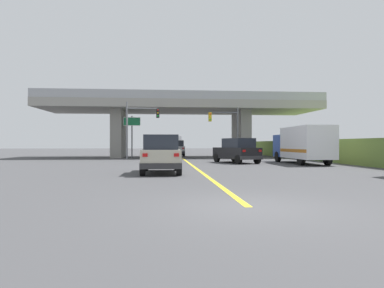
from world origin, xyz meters
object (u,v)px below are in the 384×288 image
(suv_lead, at_px, (161,154))
(traffic_signal_farside, at_px, (138,123))
(box_truck, at_px, (303,144))
(sedan_oncoming, at_px, (177,148))
(semi_truck_distant, at_px, (175,144))
(highway_sign, at_px, (132,127))
(traffic_signal_nearside, at_px, (228,125))
(suv_crossing, at_px, (237,151))

(suv_lead, height_order, traffic_signal_farside, traffic_signal_farside)
(suv_lead, xyz_separation_m, box_truck, (11.06, 7.55, 0.53))
(suv_lead, xyz_separation_m, sedan_oncoming, (1.90, 25.80, 0.00))
(sedan_oncoming, distance_m, semi_truck_distant, 22.78)
(box_truck, bearing_deg, highway_sign, 140.48)
(sedan_oncoming, bearing_deg, traffic_signal_farside, -115.32)
(traffic_signal_nearside, height_order, highway_sign, traffic_signal_nearside)
(suv_lead, relative_size, traffic_signal_farside, 0.73)
(suv_lead, bearing_deg, traffic_signal_nearside, 67.77)
(semi_truck_distant, bearing_deg, highway_sign, -101.19)
(box_truck, height_order, sedan_oncoming, box_truck)
(suv_crossing, distance_m, traffic_signal_nearside, 8.23)
(suv_lead, distance_m, traffic_signal_nearside, 18.41)
(suv_lead, relative_size, box_truck, 0.60)
(box_truck, height_order, traffic_signal_farside, traffic_signal_farside)
(suv_crossing, height_order, traffic_signal_nearside, traffic_signal_nearside)
(traffic_signal_nearside, bearing_deg, sedan_oncoming, 119.27)
(traffic_signal_farside, bearing_deg, traffic_signal_nearside, 2.08)
(suv_lead, distance_m, highway_sign, 19.88)
(highway_sign, xyz_separation_m, semi_truck_distant, (5.76, 29.13, -1.90))
(suv_lead, xyz_separation_m, highway_sign, (-3.35, 19.44, 2.48))
(suv_lead, relative_size, semi_truck_distant, 0.59)
(suv_lead, xyz_separation_m, suv_crossing, (6.15, 9.08, 0.00))
(box_truck, relative_size, highway_sign, 1.54)
(suv_lead, distance_m, box_truck, 13.40)
(box_truck, distance_m, highway_sign, 18.79)
(box_truck, bearing_deg, traffic_signal_nearside, 114.03)
(suv_crossing, xyz_separation_m, box_truck, (4.92, -1.53, 0.53))
(suv_crossing, bearing_deg, box_truck, -37.19)
(traffic_signal_farside, bearing_deg, box_truck, -33.59)
(suv_crossing, distance_m, highway_sign, 14.27)
(suv_lead, height_order, box_truck, box_truck)
(traffic_signal_farside, height_order, semi_truck_distant, traffic_signal_farside)
(semi_truck_distant, bearing_deg, traffic_signal_nearside, -81.93)
(sedan_oncoming, xyz_separation_m, highway_sign, (-5.25, -6.36, 2.48))
(box_truck, bearing_deg, suv_crossing, 162.71)
(box_truck, distance_m, traffic_signal_nearside, 10.41)
(highway_sign, bearing_deg, box_truck, -39.52)
(box_truck, distance_m, sedan_oncoming, 20.43)
(sedan_oncoming, height_order, highway_sign, highway_sign)
(suv_lead, xyz_separation_m, semi_truck_distant, (2.41, 48.57, 0.58))
(suv_lead, distance_m, traffic_signal_farside, 16.95)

